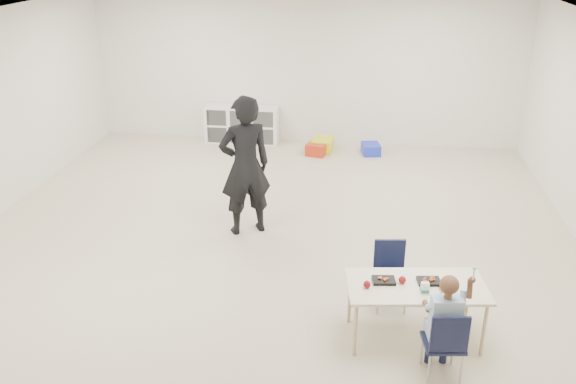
# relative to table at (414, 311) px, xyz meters

# --- Properties ---
(room) EXTENTS (9.00, 9.02, 2.80)m
(room) POSITION_rel_table_xyz_m (-1.72, 1.63, 1.09)
(room) COLOR beige
(room) RESTS_ON ground
(table) EXTENTS (1.41, 0.84, 0.61)m
(table) POSITION_rel_table_xyz_m (0.00, 0.00, 0.00)
(table) COLOR beige
(table) RESTS_ON ground
(chair_near) EXTENTS (0.40, 0.38, 0.74)m
(chair_near) POSITION_rel_table_xyz_m (0.22, -0.53, 0.06)
(chair_near) COLOR black
(chair_near) RESTS_ON ground
(chair_far) EXTENTS (0.40, 0.38, 0.74)m
(chair_far) POSITION_rel_table_xyz_m (-0.22, 0.53, 0.06)
(chair_far) COLOR black
(chair_far) RESTS_ON ground
(child) EXTENTS (0.55, 0.55, 1.16)m
(child) POSITION_rel_table_xyz_m (0.22, -0.53, 0.27)
(child) COLOR #A8C5E3
(child) RESTS_ON chair_near
(lunch_tray_near) EXTENTS (0.24, 0.19, 0.03)m
(lunch_tray_near) POSITION_rel_table_xyz_m (0.12, 0.06, 0.32)
(lunch_tray_near) COLOR black
(lunch_tray_near) RESTS_ON table
(lunch_tray_far) EXTENTS (0.24, 0.19, 0.03)m
(lunch_tray_far) POSITION_rel_table_xyz_m (-0.32, 0.02, 0.32)
(lunch_tray_far) COLOR black
(lunch_tray_far) RESTS_ON table
(milk_carton) EXTENTS (0.08, 0.08, 0.10)m
(milk_carton) POSITION_rel_table_xyz_m (0.06, -0.12, 0.35)
(milk_carton) COLOR white
(milk_carton) RESTS_ON table
(bread_roll) EXTENTS (0.09, 0.09, 0.07)m
(bread_roll) POSITION_rel_table_xyz_m (0.27, -0.07, 0.34)
(bread_roll) COLOR #B37C49
(bread_roll) RESTS_ON table
(apple_near) EXTENTS (0.07, 0.07, 0.07)m
(apple_near) POSITION_rel_table_xyz_m (-0.14, 0.02, 0.34)
(apple_near) COLOR maroon
(apple_near) RESTS_ON table
(apple_far) EXTENTS (0.07, 0.07, 0.07)m
(apple_far) POSITION_rel_table_xyz_m (-0.48, -0.11, 0.34)
(apple_far) COLOR maroon
(apple_far) RESTS_ON table
(cubby_shelf) EXTENTS (1.40, 0.40, 0.70)m
(cubby_shelf) POSITION_rel_table_xyz_m (-2.92, 5.91, 0.04)
(cubby_shelf) COLOR white
(cubby_shelf) RESTS_ON ground
(adult) EXTENTS (0.82, 0.72, 1.88)m
(adult) POSITION_rel_table_xyz_m (-2.10, 2.13, 0.63)
(adult) COLOR black
(adult) RESTS_ON ground
(bin_red) EXTENTS (0.43, 0.50, 0.21)m
(bin_red) POSITION_rel_table_xyz_m (-1.41, 5.39, -0.20)
(bin_red) COLOR red
(bin_red) RESTS_ON ground
(bin_yellow) EXTENTS (0.41, 0.51, 0.23)m
(bin_yellow) POSITION_rel_table_xyz_m (-1.34, 5.58, -0.19)
(bin_yellow) COLOR yellow
(bin_yellow) RESTS_ON ground
(bin_blue) EXTENTS (0.38, 0.45, 0.19)m
(bin_blue) POSITION_rel_table_xyz_m (-0.44, 5.51, -0.21)
(bin_blue) COLOR #1B2ECF
(bin_blue) RESTS_ON ground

